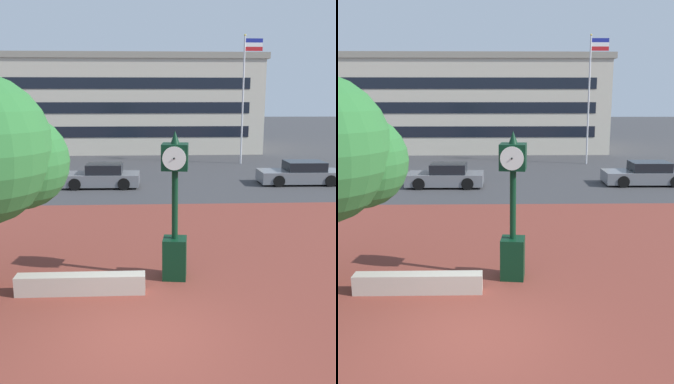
# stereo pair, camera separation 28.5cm
# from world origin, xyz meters

# --- Properties ---
(ground_plane) EXTENTS (200.00, 200.00, 0.00)m
(ground_plane) POSITION_xyz_m (0.00, 0.00, 0.00)
(ground_plane) COLOR #38383A
(plaza_brick_paving) EXTENTS (44.00, 15.22, 0.01)m
(plaza_brick_paving) POSITION_xyz_m (0.00, 3.61, 0.00)
(plaza_brick_paving) COLOR brown
(plaza_brick_paving) RESTS_ON ground
(planter_wall) EXTENTS (3.20, 0.40, 0.50)m
(planter_wall) POSITION_xyz_m (-1.47, 2.01, 0.25)
(planter_wall) COLOR #ADA393
(planter_wall) RESTS_ON ground
(street_clock) EXTENTS (0.74, 0.79, 3.97)m
(street_clock) POSITION_xyz_m (0.93, 2.89, 1.79)
(street_clock) COLOR black
(street_clock) RESTS_ON ground
(car_street_near) EXTENTS (4.16, 1.95, 1.28)m
(car_street_near) POSITION_xyz_m (-2.26, 15.32, 0.57)
(car_street_near) COLOR slate
(car_street_near) RESTS_ON ground
(car_street_mid) EXTENTS (4.61, 2.02, 1.28)m
(car_street_mid) POSITION_xyz_m (8.84, 15.71, 0.57)
(car_street_mid) COLOR slate
(car_street_mid) RESTS_ON ground
(flagpole_primary) EXTENTS (1.34, 0.14, 9.06)m
(flagpole_primary) POSITION_xyz_m (7.18, 23.48, 5.15)
(flagpole_primary) COLOR silver
(flagpole_primary) RESTS_ON ground
(civic_building) EXTENTS (26.59, 12.44, 8.35)m
(civic_building) POSITION_xyz_m (-3.03, 34.49, 4.18)
(civic_building) COLOR beige
(civic_building) RESTS_ON ground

